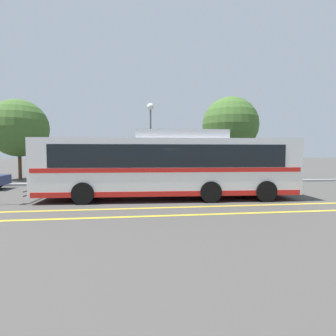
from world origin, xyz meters
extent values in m
plane|color=#423F3D|center=(0.00, 0.00, 0.00)|extent=(220.00, 220.00, 0.00)
cube|color=gold|center=(-0.91, -2.09, 0.00)|extent=(32.58, 0.20, 0.01)
cube|color=gold|center=(-0.91, -3.51, 0.00)|extent=(32.58, 0.20, 0.01)
cube|color=#99999E|center=(-0.91, 6.58, 0.07)|extent=(40.58, 0.36, 0.15)
cube|color=silver|center=(-0.91, 0.11, 1.66)|extent=(12.71, 3.27, 2.67)
cube|color=black|center=(-0.91, 0.11, 2.17)|extent=(10.95, 3.21, 1.05)
cube|color=red|center=(-0.91, 0.11, 1.53)|extent=(12.46, 3.30, 0.20)
cube|color=red|center=(-0.91, 0.11, 0.44)|extent=(12.46, 3.29, 0.24)
cube|color=black|center=(-7.22, 0.45, 1.71)|extent=(0.16, 2.28, 1.97)
cube|color=black|center=(-7.22, 0.45, 2.84)|extent=(0.14, 1.81, 0.24)
cube|color=silver|center=(-0.29, 0.07, 3.20)|extent=(4.51, 2.31, 0.42)
cube|color=black|center=(-7.50, 0.46, 0.55)|extent=(0.15, 1.94, 0.04)
cube|color=black|center=(-7.50, 0.46, 0.35)|extent=(0.15, 1.94, 0.04)
cylinder|color=black|center=(-4.88, -0.93, 0.50)|extent=(1.01, 0.33, 1.00)
cylinder|color=black|center=(-4.74, 1.56, 0.50)|extent=(1.01, 0.33, 1.00)
cylinder|color=black|center=(0.90, -1.24, 0.50)|extent=(1.01, 0.33, 1.00)
cylinder|color=black|center=(1.04, 1.25, 0.50)|extent=(1.01, 0.33, 1.00)
cylinder|color=black|center=(3.54, -1.38, 0.50)|extent=(1.01, 0.33, 1.00)
cylinder|color=black|center=(3.68, 1.10, 0.50)|extent=(1.01, 0.33, 1.00)
cube|color=silver|center=(-6.82, 5.19, 0.66)|extent=(4.41, 1.83, 0.71)
cube|color=black|center=(-6.71, 5.19, 1.31)|extent=(1.86, 1.58, 0.60)
cylinder|color=black|center=(-8.19, 4.37, 0.30)|extent=(0.60, 0.21, 0.60)
cylinder|color=black|center=(-8.17, 6.05, 0.30)|extent=(0.60, 0.21, 0.60)
cylinder|color=black|center=(-5.47, 4.33, 0.30)|extent=(0.60, 0.21, 0.60)
cylinder|color=black|center=(-5.45, 6.02, 0.30)|extent=(0.60, 0.21, 0.60)
cube|color=navy|center=(0.08, 5.05, 0.58)|extent=(4.70, 1.87, 0.55)
cube|color=black|center=(0.20, 5.05, 1.13)|extent=(1.98, 1.63, 0.54)
cylinder|color=black|center=(-1.38, 4.19, 0.30)|extent=(0.60, 0.20, 0.60)
cylinder|color=black|center=(-1.37, 5.93, 0.30)|extent=(0.60, 0.20, 0.60)
cylinder|color=black|center=(1.53, 4.17, 0.30)|extent=(0.60, 0.20, 0.60)
cylinder|color=black|center=(1.54, 5.91, 0.30)|extent=(0.60, 0.20, 0.60)
cube|color=black|center=(5.73, 4.84, 0.66)|extent=(4.70, 1.95, 0.72)
cube|color=black|center=(5.85, 4.83, 1.24)|extent=(2.01, 1.62, 0.43)
cylinder|color=black|center=(4.26, 4.07, 0.30)|extent=(0.61, 0.23, 0.60)
cylinder|color=black|center=(4.34, 5.73, 0.30)|extent=(0.61, 0.23, 0.60)
cylinder|color=black|center=(7.13, 3.94, 0.30)|extent=(0.61, 0.23, 0.60)
cylinder|color=black|center=(7.21, 5.60, 0.30)|extent=(0.61, 0.23, 0.60)
cylinder|color=#59595E|center=(-1.28, 7.97, 2.84)|extent=(0.14, 0.14, 5.69)
sphere|color=silver|center=(-1.28, 7.97, 5.96)|extent=(0.55, 0.55, 0.55)
cylinder|color=#513823|center=(5.86, 9.45, 1.47)|extent=(0.28, 0.28, 2.95)
sphere|color=#3D6028|center=(5.86, 9.45, 4.78)|extent=(4.90, 4.90, 4.90)
cylinder|color=#513823|center=(-12.46, 11.33, 1.30)|extent=(0.28, 0.28, 2.60)
sphere|color=#3D6028|center=(-12.46, 11.33, 4.45)|extent=(4.94, 4.94, 4.94)
camera|label=1|loc=(-2.62, -12.92, 2.29)|focal=28.00mm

